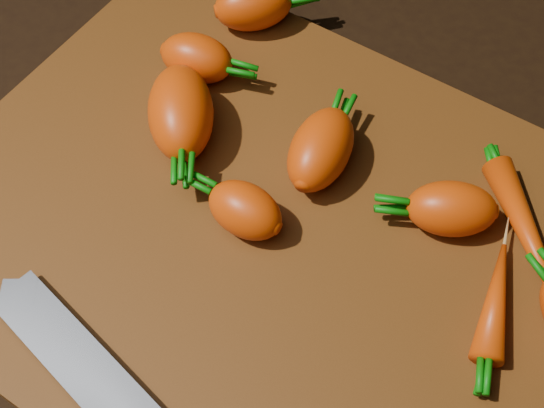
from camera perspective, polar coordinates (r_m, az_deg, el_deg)
The scene contains 11 objects.
ground at distance 0.57m, azimuth -0.55°, elevation -2.59°, with size 2.00×2.00×0.01m, color black.
cutting_board at distance 0.56m, azimuth -0.56°, elevation -2.03°, with size 0.50×0.40×0.01m, color brown.
carrot_0 at distance 0.68m, azimuth -1.41°, elevation 14.73°, with size 0.07×0.04×0.04m, color #DB3F03.
carrot_1 at distance 0.54m, azimuth -2.04°, elevation -0.46°, with size 0.06×0.04×0.04m, color #DB3F03.
carrot_2 at distance 0.59m, azimuth -6.88°, elevation 6.88°, with size 0.09×0.05×0.05m, color #DB3F03.
carrot_3 at distance 0.57m, azimuth 3.70°, elevation 4.14°, with size 0.08×0.05×0.05m, color #DB3F03.
carrot_4 at distance 0.56m, azimuth 13.37°, elevation -0.35°, with size 0.07×0.04×0.04m, color #DB3F03.
carrot_5 at distance 0.64m, azimuth -5.69°, elevation 10.88°, with size 0.06×0.04×0.04m, color #DB3F03.
carrot_7 at distance 0.57m, azimuth 18.92°, elevation -2.64°, with size 0.14×0.02×0.02m, color #DB3F03.
carrot_8 at distance 0.54m, azimuth 16.48°, elevation -6.95°, with size 0.09×0.02×0.02m, color #DB3F03.
knife at distance 0.51m, azimuth -11.64°, elevation -14.44°, with size 0.32×0.09×0.02m.
Camera 1 is at (0.16, -0.24, 0.49)m, focal length 50.00 mm.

